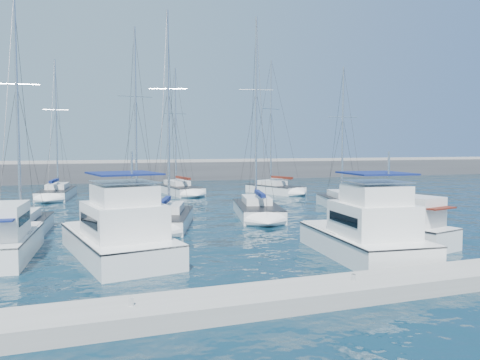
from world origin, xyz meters
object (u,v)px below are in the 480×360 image
object	(u,v)px
motor_yacht_stbd_outer	(408,228)
sailboat_back_a	(57,193)
sailboat_mid_c	(168,219)
sailboat_back_b	(178,189)
motor_yacht_stbd_inner	(367,235)
motor_yacht_port_inner	(120,235)
sailboat_mid_e	(344,203)
motor_yacht_port_outer	(3,240)
sailboat_back_c	(275,189)
sailboat_mid_b	(139,211)
sailboat_mid_a	(18,228)
sailboat_mid_d	(257,210)

from	to	relation	value
motor_yacht_stbd_outer	sailboat_back_a	world-z (taller)	sailboat_back_a
sailboat_mid_c	sailboat_back_b	distance (m)	23.25
sailboat_back_a	motor_yacht_stbd_inner	bearing A→B (deg)	-58.80
motor_yacht_port_inner	motor_yacht_stbd_inner	xyz separation A→B (m)	(11.61, -4.00, 0.00)
sailboat_mid_e	sailboat_mid_c	bearing A→B (deg)	-151.88
motor_yacht_port_outer	motor_yacht_stbd_outer	xyz separation A→B (m)	(20.95, -3.87, 0.00)
motor_yacht_port_inner	sailboat_back_c	xyz separation A→B (m)	(20.55, 27.42, -0.58)
motor_yacht_stbd_inner	sailboat_mid_e	bearing A→B (deg)	67.15
sailboat_mid_c	motor_yacht_stbd_inner	bearing A→B (deg)	-40.17
sailboat_mid_b	sailboat_mid_a	bearing A→B (deg)	-152.38
motor_yacht_stbd_outer	sailboat_mid_e	size ratio (longest dim) A/B	0.46
motor_yacht_port_outer	sailboat_back_c	bearing A→B (deg)	49.82
motor_yacht_port_inner	sailboat_mid_e	distance (m)	24.40
motor_yacht_stbd_inner	sailboat_back_c	size ratio (longest dim) A/B	0.51
sailboat_back_b	motor_yacht_port_inner	bearing A→B (deg)	-114.98
motor_yacht_port_outer	sailboat_back_a	world-z (taller)	sailboat_back_a
motor_yacht_port_inner	sailboat_back_c	world-z (taller)	sailboat_back_c
motor_yacht_stbd_inner	sailboat_mid_c	size ratio (longest dim) A/B	0.54
motor_yacht_port_outer	motor_yacht_port_inner	distance (m)	5.66
sailboat_mid_d	sailboat_mid_e	world-z (taller)	sailboat_mid_d
sailboat_mid_c	sailboat_mid_e	xyz separation A→B (m)	(16.84, 4.23, -0.03)
motor_yacht_stbd_inner	sailboat_back_b	distance (m)	35.04
sailboat_mid_b	motor_yacht_port_inner	bearing A→B (deg)	-106.71
sailboat_back_a	sailboat_mid_d	bearing A→B (deg)	-45.01
sailboat_mid_e	sailboat_back_c	world-z (taller)	sailboat_back_c
motor_yacht_stbd_outer	sailboat_mid_a	xyz separation A→B (m)	(-20.89, 10.21, -0.42)
sailboat_mid_b	sailboat_mid_d	distance (m)	9.27
sailboat_mid_d	sailboat_back_a	size ratio (longest dim) A/B	1.05
motor_yacht_port_inner	sailboat_back_a	bearing A→B (deg)	86.58
motor_yacht_stbd_outer	sailboat_back_b	size ratio (longest dim) A/B	0.39
motor_yacht_port_outer	motor_yacht_stbd_inner	distance (m)	17.93
sailboat_mid_d	sailboat_back_b	xyz separation A→B (m)	(-2.03, 20.14, -0.01)
sailboat_mid_b	sailboat_back_a	world-z (taller)	sailboat_back_a
motor_yacht_stbd_inner	sailboat_back_a	size ratio (longest dim) A/B	0.54
motor_yacht_port_inner	sailboat_mid_d	xyz separation A→B (m)	(11.67, 10.83, -0.60)
motor_yacht_port_outer	sailboat_mid_e	world-z (taller)	sailboat_mid_e
sailboat_mid_e	motor_yacht_port_inner	bearing A→B (deg)	-134.75
sailboat_mid_c	sailboat_back_a	xyz separation A→B (m)	(-7.86, 22.53, -0.02)
sailboat_mid_c	sailboat_back_a	world-z (taller)	sailboat_back_a
motor_yacht_stbd_inner	sailboat_back_a	bearing A→B (deg)	120.05
motor_yacht_stbd_inner	motor_yacht_port_outer	bearing A→B (deg)	168.05
motor_yacht_stbd_outer	sailboat_mid_c	distance (m)	15.72
sailboat_mid_b	sailboat_mid_c	xyz separation A→B (m)	(1.33, -4.69, 0.01)
motor_yacht_port_inner	sailboat_back_a	distance (m)	31.19
motor_yacht_port_inner	sailboat_back_a	xyz separation A→B (m)	(-3.85, 30.95, -0.61)
sailboat_mid_d	sailboat_back_b	distance (m)	20.24
sailboat_back_a	sailboat_back_b	size ratio (longest dim) A/B	1.01
sailboat_back_a	sailboat_back_b	xyz separation A→B (m)	(13.49, 0.03, -0.00)
motor_yacht_stbd_inner	motor_yacht_stbd_outer	distance (m)	4.28
motor_yacht_port_outer	sailboat_back_b	bearing A→B (deg)	67.82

